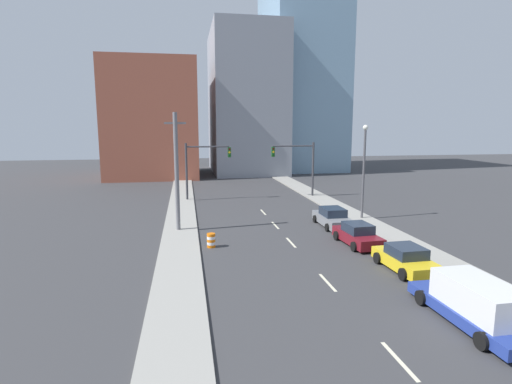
# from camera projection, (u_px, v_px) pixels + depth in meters

# --- Properties ---
(sidewalk_left) EXTENTS (2.61, 92.66, 0.14)m
(sidewalk_left) POSITION_uv_depth(u_px,v_px,m) (182.00, 190.00, 50.13)
(sidewalk_left) COLOR gray
(sidewalk_left) RESTS_ON ground
(sidewalk_right) EXTENTS (2.61, 92.66, 0.14)m
(sidewalk_right) POSITION_uv_depth(u_px,v_px,m) (299.00, 187.00, 52.73)
(sidewalk_right) COLOR gray
(sidewalk_right) RESTS_ON ground
(lane_stripe_at_8m) EXTENTS (0.16, 2.40, 0.01)m
(lane_stripe_at_8m) POSITION_uv_depth(u_px,v_px,m) (399.00, 361.00, 13.74)
(lane_stripe_at_8m) COLOR beige
(lane_stripe_at_8m) RESTS_ON ground
(lane_stripe_at_15m) EXTENTS (0.16, 2.40, 0.01)m
(lane_stripe_at_15m) POSITION_uv_depth(u_px,v_px,m) (327.00, 282.00, 20.66)
(lane_stripe_at_15m) COLOR beige
(lane_stripe_at_15m) RESTS_ON ground
(lane_stripe_at_22m) EXTENTS (0.16, 2.40, 0.01)m
(lane_stripe_at_22m) POSITION_uv_depth(u_px,v_px,m) (291.00, 242.00, 27.78)
(lane_stripe_at_22m) COLOR beige
(lane_stripe_at_22m) RESTS_ON ground
(lane_stripe_at_27m) EXTENTS (0.16, 2.40, 0.01)m
(lane_stripe_at_27m) POSITION_uv_depth(u_px,v_px,m) (275.00, 225.00, 32.64)
(lane_stripe_at_27m) COLOR beige
(lane_stripe_at_27m) RESTS_ON ground
(lane_stripe_at_32m) EXTENTS (0.16, 2.40, 0.01)m
(lane_stripe_at_32m) POSITION_uv_depth(u_px,v_px,m) (263.00, 212.00, 37.70)
(lane_stripe_at_32m) COLOR beige
(lane_stripe_at_32m) RESTS_ON ground
(building_brick_left) EXTENTS (14.00, 16.00, 18.13)m
(building_brick_left) POSITION_uv_depth(u_px,v_px,m) (153.00, 120.00, 64.67)
(building_brick_left) COLOR #9E513D
(building_brick_left) RESTS_ON ground
(building_office_center) EXTENTS (12.00, 20.00, 24.41)m
(building_office_center) POSITION_uv_depth(u_px,v_px,m) (245.00, 103.00, 70.74)
(building_office_center) COLOR gray
(building_office_center) RESTS_ON ground
(building_glass_right) EXTENTS (13.00, 20.00, 40.30)m
(building_glass_right) POSITION_uv_depth(u_px,v_px,m) (301.00, 62.00, 75.26)
(building_glass_right) COLOR #7A9EB7
(building_glass_right) RESTS_ON ground
(traffic_signal_left) EXTENTS (4.96, 0.35, 6.25)m
(traffic_signal_left) POSITION_uv_depth(u_px,v_px,m) (200.00, 163.00, 43.20)
(traffic_signal_left) COLOR #38383D
(traffic_signal_left) RESTS_ON ground
(traffic_signal_right) EXTENTS (4.96, 0.35, 6.25)m
(traffic_signal_right) POSITION_uv_depth(u_px,v_px,m) (301.00, 161.00, 45.14)
(traffic_signal_right) COLOR #38383D
(traffic_signal_right) RESTS_ON ground
(utility_pole_left_mid) EXTENTS (1.60, 0.32, 9.04)m
(utility_pole_left_mid) POSITION_uv_depth(u_px,v_px,m) (177.00, 171.00, 30.07)
(utility_pole_left_mid) COLOR slate
(utility_pole_left_mid) RESTS_ON ground
(traffic_barrel) EXTENTS (0.56, 0.56, 0.95)m
(traffic_barrel) POSITION_uv_depth(u_px,v_px,m) (211.00, 240.00, 26.63)
(traffic_barrel) COLOR orange
(traffic_barrel) RESTS_ON ground
(street_lamp) EXTENTS (0.44, 0.44, 8.14)m
(street_lamp) POSITION_uv_depth(u_px,v_px,m) (364.00, 165.00, 34.06)
(street_lamp) COLOR #4C4C51
(street_lamp) RESTS_ON ground
(box_truck_blue) EXTENTS (2.53, 6.09, 1.87)m
(box_truck_blue) POSITION_uv_depth(u_px,v_px,m) (477.00, 304.00, 16.14)
(box_truck_blue) COLOR navy
(box_truck_blue) RESTS_ON ground
(sedan_yellow) EXTENTS (2.29, 4.40, 1.41)m
(sedan_yellow) POSITION_uv_depth(u_px,v_px,m) (406.00, 259.00, 22.32)
(sedan_yellow) COLOR gold
(sedan_yellow) RESTS_ON ground
(sedan_maroon) EXTENTS (2.27, 4.46, 1.48)m
(sedan_maroon) POSITION_uv_depth(u_px,v_px,m) (358.00, 235.00, 27.20)
(sedan_maroon) COLOR maroon
(sedan_maroon) RESTS_ON ground
(sedan_gray) EXTENTS (2.20, 4.78, 1.51)m
(sedan_gray) POSITION_uv_depth(u_px,v_px,m) (333.00, 218.00, 32.28)
(sedan_gray) COLOR slate
(sedan_gray) RESTS_ON ground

